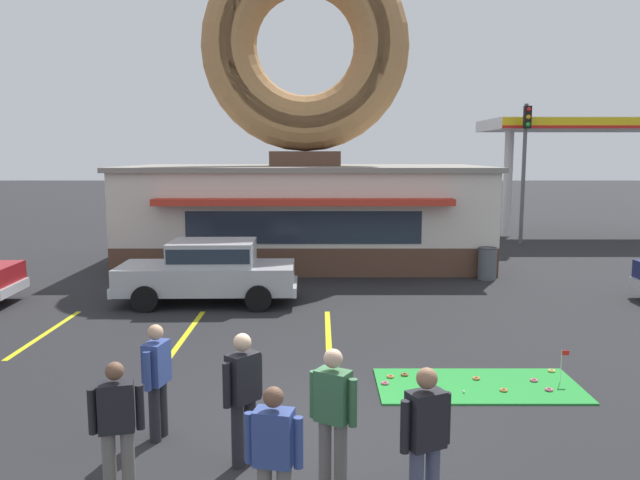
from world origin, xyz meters
The scene contains 27 objects.
ground_plane centered at (0.00, 0.00, 0.00)m, with size 160.00×160.00×0.00m, color #232326.
donut_shop_building centered at (-0.29, 13.94, 3.74)m, with size 12.30×6.75×10.96m.
putting_mat centered at (2.80, 1.93, 0.01)m, with size 3.30×1.56×0.03m, color green.
mini_donut_near_left centered at (2.84, 2.18, 0.05)m, with size 0.13×0.13×0.04m, color #D17F47.
mini_donut_near_right centered at (1.91, 1.65, 0.05)m, with size 0.13×0.13×0.04m, color #A5724C.
mini_donut_mid_left centered at (3.87, 1.67, 0.05)m, with size 0.13×0.13×0.04m, color #D8667F.
mini_donut_mid_centre centered at (3.77, 2.09, 0.05)m, with size 0.13×0.13×0.04m, color #D8667F.
mini_donut_mid_right centered at (3.14, 1.65, 0.05)m, with size 0.13×0.13×0.04m, color #D17F47.
mini_donut_far_left centered at (1.28, 1.96, 0.05)m, with size 0.13×0.13×0.04m, color #D8667F.
mini_donut_far_centre centered at (1.40, 2.26, 0.05)m, with size 0.13×0.13×0.04m, color #D17F47.
mini_donut_far_right centered at (4.24, 2.55, 0.05)m, with size 0.13×0.13×0.04m, color #E5C666.
mini_donut_extra centered at (1.66, 2.35, 0.05)m, with size 0.13×0.13×0.04m, color brown.
golf_ball centered at (2.49, 1.58, 0.05)m, with size 0.04×0.04×0.04m, color white.
putting_flag_pin centered at (4.24, 2.06, 0.44)m, with size 0.13×0.01×0.55m.
car_silver centered at (-2.61, 7.70, 0.87)m, with size 4.59×2.05×1.60m.
pedestrian_blue_sweater_man centered at (-2.03, -1.34, 0.85)m, with size 0.58×0.33×1.54m.
pedestrian_hooded_kid centered at (-0.24, -2.10, 0.86)m, with size 0.58×0.31×1.56m.
pedestrian_leather_jacket_man centered at (1.29, -1.84, 0.92)m, with size 0.55×0.38×1.65m.
pedestrian_clipboard_woman centered at (0.36, -1.20, 0.91)m, with size 0.53×0.40×1.64m.
pedestrian_beanie_man centered at (-0.72, -0.64, 0.92)m, with size 0.44×0.46×1.66m.
pedestrian_crossing_woman centered at (-1.95, 0.07, 0.86)m, with size 0.32×0.58×1.57m.
trash_bin centered at (5.27, 10.72, 0.50)m, with size 0.57×0.57×0.97m.
traffic_light_pole centered at (8.66, 18.04, 3.71)m, with size 0.28×0.47×5.80m.
gas_station_canopy centered at (12.27, 20.59, 4.86)m, with size 9.00×4.46×5.30m.
parking_stripe_left centered at (-5.62, 5.00, 0.00)m, with size 0.12×3.60×0.01m, color yellow.
parking_stripe_mid_left centered at (-2.62, 5.00, 0.00)m, with size 0.12×3.60×0.01m, color yellow.
parking_stripe_centre centered at (0.38, 5.00, 0.00)m, with size 0.12×3.60×0.01m, color yellow.
Camera 1 is at (0.21, -7.85, 3.79)m, focal length 35.00 mm.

